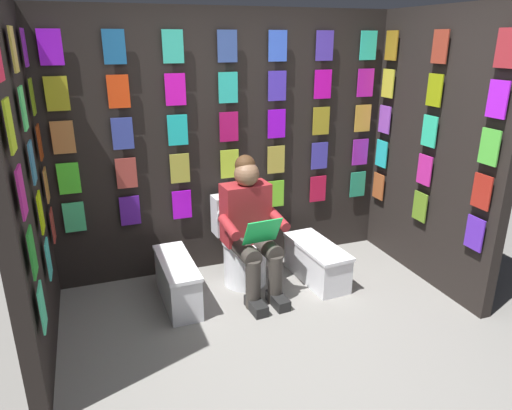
% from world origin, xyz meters
% --- Properties ---
extents(ground_plane, '(30.00, 30.00, 0.00)m').
position_xyz_m(ground_plane, '(0.00, 0.00, 0.00)').
color(ground_plane, gray).
extents(display_wall_back, '(3.24, 0.14, 2.35)m').
position_xyz_m(display_wall_back, '(0.00, -1.67, 1.18)').
color(display_wall_back, black).
rests_on(display_wall_back, ground).
extents(display_wall_left, '(0.14, 1.62, 2.35)m').
position_xyz_m(display_wall_left, '(-1.62, -0.81, 1.18)').
color(display_wall_left, black).
rests_on(display_wall_left, ground).
extents(display_wall_right, '(0.14, 1.62, 2.35)m').
position_xyz_m(display_wall_right, '(1.62, -0.81, 1.18)').
color(display_wall_right, black).
rests_on(display_wall_right, ground).
extents(toilet, '(0.42, 0.57, 0.77)m').
position_xyz_m(toilet, '(-0.00, -1.28, 0.33)').
color(toilet, white).
rests_on(toilet, ground).
extents(person_reading, '(0.55, 0.71, 1.19)m').
position_xyz_m(person_reading, '(-0.02, -1.05, 0.60)').
color(person_reading, maroon).
rests_on(person_reading, ground).
extents(comic_longbox_near, '(0.36, 0.77, 0.35)m').
position_xyz_m(comic_longbox_near, '(-0.64, -1.03, 0.17)').
color(comic_longbox_near, silver).
rests_on(comic_longbox_near, ground).
extents(comic_longbox_far, '(0.28, 0.75, 0.39)m').
position_xyz_m(comic_longbox_far, '(0.63, -1.07, 0.19)').
color(comic_longbox_far, silver).
rests_on(comic_longbox_far, ground).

